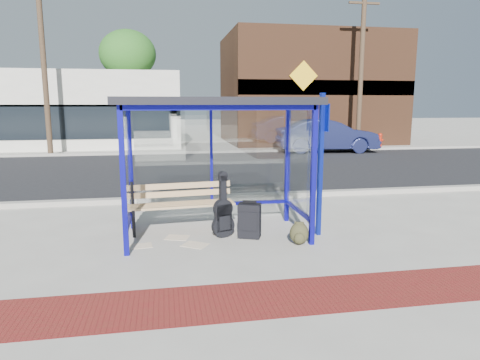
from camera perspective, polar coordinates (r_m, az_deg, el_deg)
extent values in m
plane|color=#B2ADA0|center=(7.70, -3.11, -7.41)|extent=(120.00, 120.00, 0.00)
cube|color=maroon|center=(5.30, 0.49, -15.71)|extent=(60.00, 1.00, 0.01)
cube|color=gray|center=(10.47, -5.06, -2.38)|extent=(60.00, 0.25, 0.12)
cube|color=black|center=(15.49, -6.75, 1.42)|extent=(60.00, 10.00, 0.00)
cube|color=gray|center=(20.53, -7.62, 3.68)|extent=(60.00, 0.25, 0.12)
cube|color=#B2ADA0|center=(22.42, -7.84, 4.06)|extent=(60.00, 4.00, 0.01)
cube|color=#0F0D98|center=(6.67, -15.29, -0.30)|extent=(0.08, 0.08, 2.30)
cube|color=#0F0D98|center=(7.05, 9.75, 0.46)|extent=(0.08, 0.08, 2.30)
cube|color=#0F0D98|center=(8.14, -14.38, 1.56)|extent=(0.08, 0.08, 2.30)
cube|color=#0F0D98|center=(8.46, 6.32, 2.13)|extent=(0.08, 0.08, 2.30)
cube|color=#0F0D98|center=(8.09, -3.92, 9.69)|extent=(3.00, 0.08, 0.08)
cube|color=#0F0D98|center=(6.60, -2.48, 9.63)|extent=(3.00, 0.08, 0.08)
cube|color=#0F0D98|center=(7.31, -15.18, 9.34)|extent=(0.08, 1.50, 0.08)
cube|color=#0F0D98|center=(7.67, 8.08, 9.60)|extent=(0.08, 1.50, 0.08)
cube|color=#0F0D98|center=(8.31, -3.77, -3.24)|extent=(3.00, 0.08, 0.06)
cube|color=#0F0D98|center=(7.56, -14.54, -4.89)|extent=(0.08, 1.50, 0.06)
cube|color=#0F0D98|center=(7.90, 7.75, -4.01)|extent=(0.08, 1.50, 0.06)
cube|color=#0F0D98|center=(8.14, -3.85, 3.28)|extent=(0.05, 0.05, 1.90)
cube|color=silver|center=(8.15, -3.84, 3.00)|extent=(2.84, 0.01, 1.82)
cube|color=silver|center=(7.38, -14.84, 1.95)|extent=(0.02, 1.34, 1.82)
cube|color=silver|center=(7.73, 7.91, 2.54)|extent=(0.02, 1.34, 1.82)
cube|color=black|center=(7.34, -3.28, 10.45)|extent=(3.30, 1.80, 0.12)
cube|color=silver|center=(26.56, -28.23, 8.21)|extent=(18.00, 6.00, 4.00)
cube|color=#59331E|center=(27.29, 9.07, 11.80)|extent=(10.00, 7.00, 6.40)
cube|color=black|center=(24.06, 11.81, 11.97)|extent=(10.00, 0.10, 0.80)
cube|color=yellow|center=(23.48, 8.46, 13.59)|extent=(1.56, 0.06, 1.56)
cylinder|color=#4C3826|center=(29.37, -14.49, 10.11)|extent=(0.36, 0.36, 5.00)
ellipsoid|color=#1E4F16|center=(29.54, -14.75, 15.94)|extent=(3.60, 3.60, 3.06)
cylinder|color=#4C3826|center=(32.20, 14.66, 10.07)|extent=(0.36, 0.36, 5.00)
ellipsoid|color=#1E4F16|center=(32.36, 14.91, 15.39)|extent=(3.60, 3.60, 3.06)
cylinder|color=#4C3826|center=(21.38, -24.69, 13.70)|extent=(0.24, 0.24, 8.00)
cylinder|color=#4C3826|center=(22.99, 15.84, 13.90)|extent=(0.24, 0.24, 8.00)
cube|color=#4C3826|center=(23.44, 16.24, 21.72)|extent=(1.60, 0.10, 0.10)
cube|color=black|center=(7.75, -13.99, -5.70)|extent=(0.06, 0.06, 0.49)
cube|color=black|center=(8.10, -14.13, -3.43)|extent=(0.06, 0.06, 0.92)
cube|color=black|center=(7.95, -14.03, -5.30)|extent=(0.09, 0.44, 0.05)
cube|color=black|center=(7.96, -1.37, -4.97)|extent=(0.06, 0.06, 0.49)
cube|color=black|center=(8.31, -2.08, -2.80)|extent=(0.06, 0.06, 0.92)
cube|color=black|center=(8.16, -1.73, -4.60)|extent=(0.09, 0.44, 0.05)
cube|color=tan|center=(7.78, -7.67, -3.57)|extent=(1.95, 0.27, 0.04)
cube|color=tan|center=(7.89, -7.78, -3.37)|extent=(1.95, 0.27, 0.04)
cube|color=tan|center=(8.01, -7.89, -3.18)|extent=(1.95, 0.27, 0.04)
cube|color=tan|center=(8.12, -8.00, -2.99)|extent=(1.95, 0.27, 0.04)
cube|color=tan|center=(8.13, -8.07, -1.81)|extent=(1.95, 0.21, 0.11)
cube|color=tan|center=(8.10, -8.10, -0.76)|extent=(1.95, 0.21, 0.11)
cylinder|color=black|center=(7.56, -2.27, -6.14)|extent=(0.42, 0.24, 0.40)
cylinder|color=black|center=(7.47, -2.29, -3.80)|extent=(0.36, 0.22, 0.34)
cube|color=black|center=(7.51, -2.28, -5.01)|extent=(0.31, 0.20, 0.48)
cube|color=black|center=(7.40, -2.31, -1.35)|extent=(0.13, 0.13, 0.48)
cube|color=black|center=(7.36, -2.32, 0.26)|extent=(0.17, 0.14, 0.10)
cube|color=black|center=(7.49, 1.27, -5.42)|extent=(0.44, 0.36, 0.60)
cylinder|color=black|center=(7.59, 0.20, -7.42)|extent=(0.13, 0.22, 0.05)
cylinder|color=black|center=(7.55, 2.33, -7.55)|extent=(0.13, 0.22, 0.05)
cube|color=black|center=(7.41, 1.28, -2.94)|extent=(0.24, 0.13, 0.04)
cube|color=black|center=(7.36, 1.10, -5.55)|extent=(0.29, 0.13, 0.33)
ellipsoid|color=#2F2E1A|center=(7.26, 7.89, -7.05)|extent=(0.36, 0.30, 0.37)
ellipsoid|color=#2F2E1A|center=(7.16, 7.91, -7.71)|extent=(0.21, 0.17, 0.19)
cube|color=#2F2E1A|center=(7.23, 7.92, -5.68)|extent=(0.11, 0.07, 0.03)
cube|color=navy|center=(7.60, 10.65, 1.88)|extent=(0.08, 0.08, 2.50)
cube|color=navy|center=(7.55, 11.17, 8.18)|extent=(0.07, 0.31, 0.47)
cube|color=white|center=(7.33, -13.02, -8.55)|extent=(0.38, 0.32, 0.01)
cube|color=white|center=(7.23, -6.01, -8.60)|extent=(0.50, 0.48, 0.01)
cube|color=white|center=(7.65, -8.37, -7.60)|extent=(0.47, 0.42, 0.01)
imported|color=#191E47|center=(21.37, 11.50, 5.80)|extent=(4.98, 2.12, 1.60)
cylinder|color=#A91E0C|center=(23.99, 18.13, 4.82)|extent=(0.22, 0.22, 0.66)
sphere|color=#A91E0C|center=(23.97, 18.18, 5.69)|extent=(0.24, 0.24, 0.24)
cylinder|color=#A91E0C|center=(23.99, 18.15, 5.09)|extent=(0.35, 0.12, 0.11)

